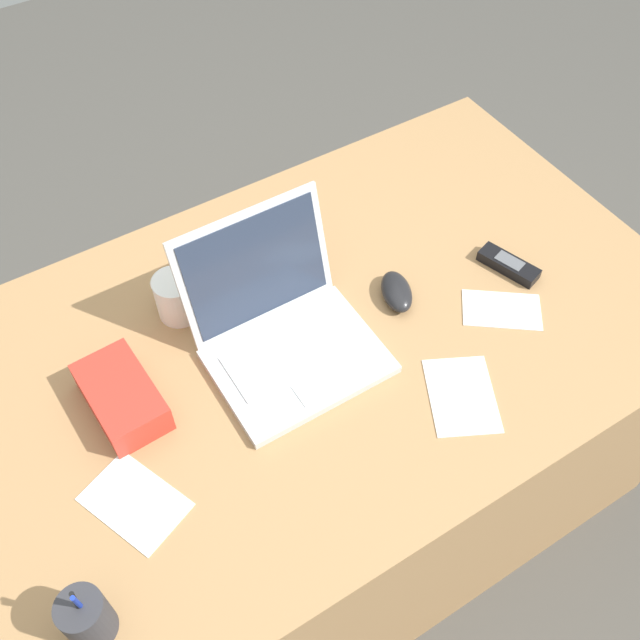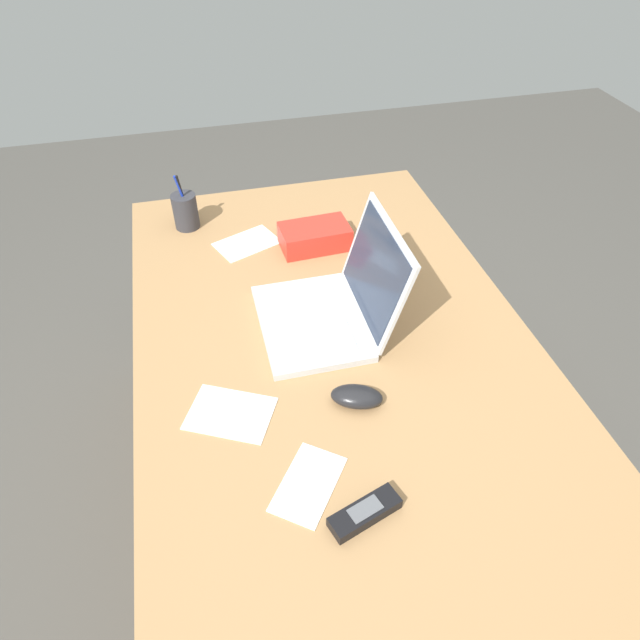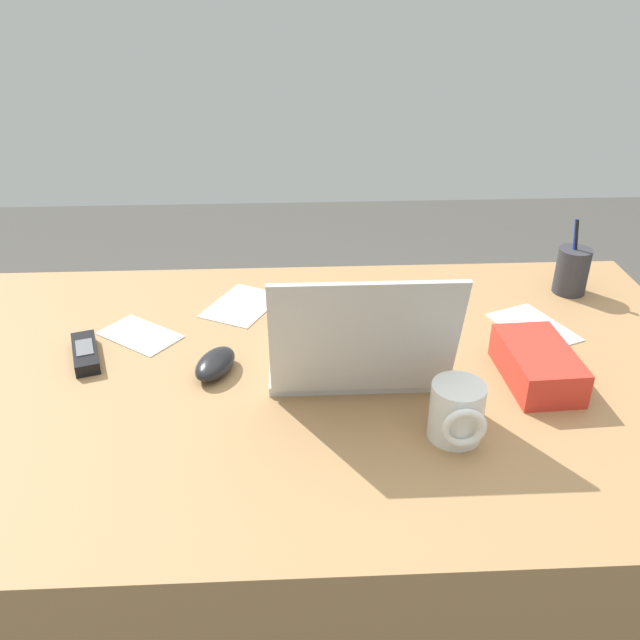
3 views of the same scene
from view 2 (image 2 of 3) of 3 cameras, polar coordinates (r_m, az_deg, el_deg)
The scene contains 11 objects.
ground_plane at distance 1.90m, azimuth 1.15°, elevation -17.84°, with size 6.00×6.00×0.00m, color #4C4944.
desk at distance 1.60m, azimuth 1.33°, elevation -11.38°, with size 1.52×0.93×0.72m, color #A87C4F.
laptop at distance 1.35m, azimuth 1.22°, elevation 1.49°, with size 0.32×0.31×0.25m.
computer_mouse at distance 1.19m, azimuth 3.72°, elevation -7.70°, with size 0.06×0.11×0.04m, color black.
coffee_mug_white at distance 1.50m, azimuth 6.88°, elevation 5.90°, with size 0.09×0.10×0.10m.
cordless_phone at distance 1.05m, azimuth 4.53°, elevation -18.79°, with size 0.08×0.14×0.03m.
pen_holder at distance 1.74m, azimuth -13.41°, elevation 10.64°, with size 0.07×0.07×0.17m.
snack_bag at distance 1.61m, azimuth -0.54°, elevation 8.41°, with size 0.11×0.19×0.07m, color red.
paper_note_near_laptop at distance 1.20m, azimuth -9.02°, elevation -9.27°, with size 0.12×0.17×0.00m, color white.
paper_note_left at distance 1.09m, azimuth -1.18°, elevation -16.19°, with size 0.16×0.09×0.00m, color white.
paper_note_right at distance 1.66m, azimuth -7.36°, elevation 7.69°, with size 0.11×0.17×0.00m, color white.
Camera 2 is at (0.92, -0.27, 1.65)m, focal length 31.76 mm.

